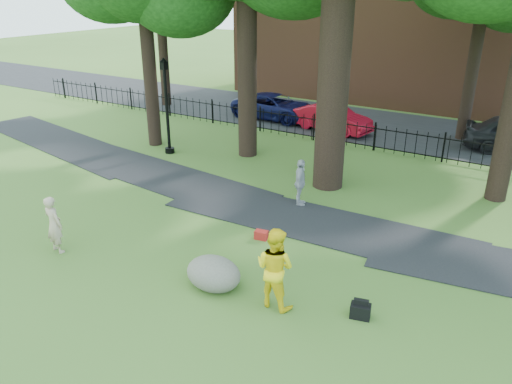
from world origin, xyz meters
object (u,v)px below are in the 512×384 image
Objects in this scene: boulder at (213,271)px; red_sedan at (333,118)px; lamppost at (167,108)px; woman at (54,224)px; man at (275,268)px.

red_sedan is (-3.25, 14.59, 0.24)m from boulder.
boulder is at bearing -158.36° from red_sedan.
boulder is 14.95m from red_sedan.
lamppost is at bearing 136.62° from boulder.
boulder is at bearing -165.08° from woman.
man is at bearing 4.95° from boulder.
woman is 0.41× the size of red_sedan.
red_sedan is at bearing 59.56° from lamppost.
man is 1.76m from boulder.
red_sedan is at bearing 102.56° from boulder.
man reaches higher than boulder.
woman is 1.15× the size of boulder.
man is at bearing -34.33° from lamppost.
man reaches higher than red_sedan.
lamppost is at bearing 155.48° from red_sedan.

